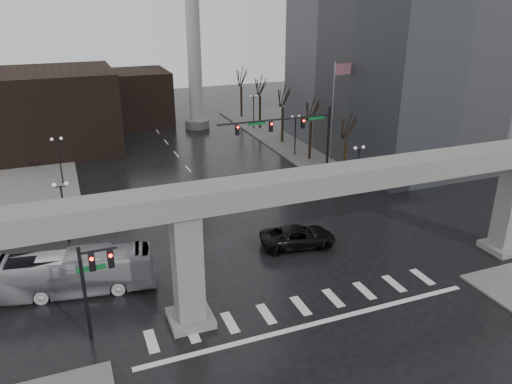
{
  "coord_description": "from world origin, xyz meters",
  "views": [
    {
      "loc": [
        -12.62,
        -25.14,
        18.68
      ],
      "look_at": [
        0.45,
        7.97,
        4.5
      ],
      "focal_mm": 35.0,
      "sensor_mm": 36.0,
      "label": 1
    }
  ],
  "objects": [
    {
      "name": "pickup_truck",
      "position": [
        3.41,
        6.45,
        0.83
      ],
      "size": [
        6.33,
        3.72,
        1.65
      ],
      "primitive_type": "imported",
      "rotation": [
        0.0,
        0.0,
        1.4
      ],
      "color": "black",
      "rests_on": "ground"
    },
    {
      "name": "flagpole_assembly",
      "position": [
        15.29,
        22.0,
        7.53
      ],
      "size": [
        2.06,
        0.12,
        12.0
      ],
      "color": "silver",
      "rests_on": "ground"
    },
    {
      "name": "lamp_left_1",
      "position": [
        -13.5,
        28.0,
        3.47
      ],
      "size": [
        1.22,
        0.32,
        5.11
      ],
      "color": "black",
      "rests_on": "ground"
    },
    {
      "name": "building_far_left",
      "position": [
        -14.0,
        42.0,
        5.0
      ],
      "size": [
        16.0,
        14.0,
        10.0
      ],
      "primitive_type": "cube",
      "color": "black",
      "rests_on": "ground"
    },
    {
      "name": "lamp_right_0",
      "position": [
        13.5,
        14.0,
        3.47
      ],
      "size": [
        1.22,
        0.32,
        5.11
      ],
      "color": "black",
      "rests_on": "ground"
    },
    {
      "name": "lamp_left_0",
      "position": [
        -13.5,
        14.0,
        3.47
      ],
      "size": [
        1.22,
        0.32,
        5.11
      ],
      "color": "black",
      "rests_on": "ground"
    },
    {
      "name": "city_bus",
      "position": [
        -13.3,
        6.04,
        1.47
      ],
      "size": [
        10.79,
        4.12,
        2.93
      ],
      "primitive_type": "imported",
      "rotation": [
        0.0,
        0.0,
        1.41
      ],
      "color": "#B2B3B8",
      "rests_on": "ground"
    },
    {
      "name": "signal_left_pole",
      "position": [
        -12.25,
        0.5,
        4.07
      ],
      "size": [
        2.3,
        0.3,
        6.0
      ],
      "color": "black",
      "rests_on": "ground"
    },
    {
      "name": "smokestack",
      "position": [
        6.0,
        46.0,
        13.35
      ],
      "size": [
        3.6,
        3.6,
        30.0
      ],
      "color": "silver",
      "rests_on": "ground"
    },
    {
      "name": "building_far_mid",
      "position": [
        -2.0,
        52.0,
        4.0
      ],
      "size": [
        10.0,
        10.0,
        8.0
      ],
      "primitive_type": "cube",
      "color": "black",
      "rests_on": "ground"
    },
    {
      "name": "tree_right_0",
      "position": [
        14.53,
        18.02,
        2.79
      ],
      "size": [
        1.09,
        1.58,
        7.5
      ],
      "color": "black",
      "rests_on": "ground"
    },
    {
      "name": "tree_right_1",
      "position": [
        14.53,
        26.02,
        2.85
      ],
      "size": [
        1.09,
        1.61,
        7.67
      ],
      "color": "black",
      "rests_on": "ground"
    },
    {
      "name": "elevated_guideway",
      "position": [
        1.26,
        0.0,
        6.88
      ],
      "size": [
        48.0,
        2.6,
        8.7
      ],
      "color": "gray",
      "rests_on": "ground"
    },
    {
      "name": "lamp_right_1",
      "position": [
        13.5,
        28.0,
        3.47
      ],
      "size": [
        1.22,
        0.32,
        5.11
      ],
      "color": "black",
      "rests_on": "ground"
    },
    {
      "name": "lamp_right_2",
      "position": [
        13.5,
        42.0,
        3.47
      ],
      "size": [
        1.22,
        0.32,
        5.11
      ],
      "color": "black",
      "rests_on": "ground"
    },
    {
      "name": "tree_right_3",
      "position": [
        14.53,
        42.02,
        2.98
      ],
      "size": [
        1.11,
        1.66,
        8.02
      ],
      "color": "black",
      "rests_on": "ground"
    },
    {
      "name": "ground",
      "position": [
        0.0,
        0.0,
        0.0
      ],
      "size": [
        160.0,
        160.0,
        0.0
      ],
      "primitive_type": "plane",
      "color": "black",
      "rests_on": "ground"
    },
    {
      "name": "tree_right_4",
      "position": [
        14.53,
        50.02,
        3.04
      ],
      "size": [
        1.12,
        1.69,
        8.19
      ],
      "color": "black",
      "rests_on": "ground"
    },
    {
      "name": "signal_mast_arm",
      "position": [
        8.99,
        18.8,
        5.83
      ],
      "size": [
        12.12,
        0.43,
        8.0
      ],
      "color": "black",
      "rests_on": "ground"
    },
    {
      "name": "sidewalk_ne",
      "position": [
        26.0,
        36.0,
        0.07
      ],
      "size": [
        28.0,
        36.0,
        0.15
      ],
      "primitive_type": "cube",
      "color": "slate",
      "rests_on": "ground"
    },
    {
      "name": "lamp_left_2",
      "position": [
        -13.5,
        42.0,
        3.47
      ],
      "size": [
        1.22,
        0.32,
        5.11
      ],
      "color": "black",
      "rests_on": "ground"
    },
    {
      "name": "tree_right_2",
      "position": [
        14.53,
        34.02,
        2.91
      ],
      "size": [
        1.1,
        1.63,
        7.85
      ],
      "color": "black",
      "rests_on": "ground"
    }
  ]
}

